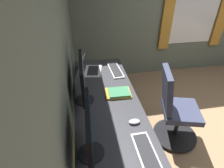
{
  "coord_description": "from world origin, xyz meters",
  "views": [
    {
      "loc": [
        -1.07,
        2.1,
        1.92
      ],
      "look_at": [
        0.39,
        1.84,
        0.95
      ],
      "focal_mm": 28.85,
      "sensor_mm": 36.0,
      "label": 1
    }
  ],
  "objects_px": {
    "keyboard_main": "(115,70)",
    "book_stack_near": "(118,93)",
    "mouse_main": "(134,122)",
    "office_chair": "(175,110)",
    "laptop_leftmost": "(88,68)",
    "monitor_secondary": "(90,130)",
    "keyboard_spare": "(147,155)",
    "drawer_pedestal": "(102,109)",
    "monitor_primary": "(83,79)"
  },
  "relations": [
    {
      "from": "keyboard_spare",
      "to": "office_chair",
      "type": "bearing_deg",
      "value": -41.51
    },
    {
      "from": "drawer_pedestal",
      "to": "monitor_secondary",
      "type": "relative_size",
      "value": 1.33
    },
    {
      "from": "keyboard_spare",
      "to": "book_stack_near",
      "type": "distance_m",
      "value": 0.8
    },
    {
      "from": "monitor_secondary",
      "to": "mouse_main",
      "type": "relative_size",
      "value": 5.02
    },
    {
      "from": "monitor_secondary",
      "to": "drawer_pedestal",
      "type": "bearing_deg",
      "value": -11.2
    },
    {
      "from": "book_stack_near",
      "to": "keyboard_main",
      "type": "bearing_deg",
      "value": -7.47
    },
    {
      "from": "keyboard_main",
      "to": "office_chair",
      "type": "relative_size",
      "value": 0.44
    },
    {
      "from": "laptop_leftmost",
      "to": "monitor_primary",
      "type": "bearing_deg",
      "value": 172.87
    },
    {
      "from": "monitor_secondary",
      "to": "laptop_leftmost",
      "type": "xyz_separation_m",
      "value": [
        1.28,
        -0.06,
        -0.2
      ]
    },
    {
      "from": "monitor_secondary",
      "to": "keyboard_spare",
      "type": "height_order",
      "value": "monitor_secondary"
    },
    {
      "from": "monitor_secondary",
      "to": "book_stack_near",
      "type": "distance_m",
      "value": 0.82
    },
    {
      "from": "mouse_main",
      "to": "book_stack_near",
      "type": "relative_size",
      "value": 0.36
    },
    {
      "from": "monitor_primary",
      "to": "keyboard_spare",
      "type": "bearing_deg",
      "value": -150.39
    },
    {
      "from": "monitor_secondary",
      "to": "book_stack_near",
      "type": "bearing_deg",
      "value": -26.58
    },
    {
      "from": "drawer_pedestal",
      "to": "keyboard_main",
      "type": "xyz_separation_m",
      "value": [
        0.3,
        -0.24,
        0.39
      ]
    },
    {
      "from": "keyboard_main",
      "to": "book_stack_near",
      "type": "distance_m",
      "value": 0.53
    },
    {
      "from": "monitor_primary",
      "to": "book_stack_near",
      "type": "relative_size",
      "value": 1.88
    },
    {
      "from": "monitor_secondary",
      "to": "mouse_main",
      "type": "bearing_deg",
      "value": -58.69
    },
    {
      "from": "office_chair",
      "to": "keyboard_main",
      "type": "bearing_deg",
      "value": 45.27
    },
    {
      "from": "laptop_leftmost",
      "to": "mouse_main",
      "type": "xyz_separation_m",
      "value": [
        -1.03,
        -0.35,
        -0.03
      ]
    },
    {
      "from": "monitor_secondary",
      "to": "office_chair",
      "type": "height_order",
      "value": "monitor_secondary"
    },
    {
      "from": "laptop_leftmost",
      "to": "keyboard_spare",
      "type": "bearing_deg",
      "value": -165.79
    },
    {
      "from": "keyboard_main",
      "to": "book_stack_near",
      "type": "height_order",
      "value": "book_stack_near"
    },
    {
      "from": "mouse_main",
      "to": "monitor_primary",
      "type": "bearing_deg",
      "value": 46.1
    },
    {
      "from": "drawer_pedestal",
      "to": "laptop_leftmost",
      "type": "bearing_deg",
      "value": 19.69
    },
    {
      "from": "keyboard_main",
      "to": "monitor_secondary",
      "type": "bearing_deg",
      "value": 161.06
    },
    {
      "from": "drawer_pedestal",
      "to": "office_chair",
      "type": "distance_m",
      "value": 0.92
    },
    {
      "from": "monitor_secondary",
      "to": "keyboard_main",
      "type": "bearing_deg",
      "value": -18.94
    },
    {
      "from": "drawer_pedestal",
      "to": "keyboard_main",
      "type": "relative_size",
      "value": 1.63
    },
    {
      "from": "drawer_pedestal",
      "to": "mouse_main",
      "type": "height_order",
      "value": "mouse_main"
    },
    {
      "from": "laptop_leftmost",
      "to": "keyboard_main",
      "type": "height_order",
      "value": "laptop_leftmost"
    },
    {
      "from": "drawer_pedestal",
      "to": "monitor_primary",
      "type": "height_order",
      "value": "monitor_primary"
    },
    {
      "from": "laptop_leftmost",
      "to": "book_stack_near",
      "type": "distance_m",
      "value": 0.64
    },
    {
      "from": "laptop_leftmost",
      "to": "keyboard_main",
      "type": "distance_m",
      "value": 0.37
    },
    {
      "from": "keyboard_main",
      "to": "laptop_leftmost",
      "type": "bearing_deg",
      "value": 82.2
    },
    {
      "from": "keyboard_main",
      "to": "mouse_main",
      "type": "relative_size",
      "value": 4.11
    },
    {
      "from": "drawer_pedestal",
      "to": "office_chair",
      "type": "height_order",
      "value": "office_chair"
    },
    {
      "from": "monitor_secondary",
      "to": "keyboard_main",
      "type": "distance_m",
      "value": 1.32
    },
    {
      "from": "monitor_secondary",
      "to": "mouse_main",
      "type": "distance_m",
      "value": 0.53
    },
    {
      "from": "monitor_secondary",
      "to": "laptop_leftmost",
      "type": "bearing_deg",
      "value": -2.66
    },
    {
      "from": "office_chair",
      "to": "laptop_leftmost",
      "type": "bearing_deg",
      "value": 56.0
    },
    {
      "from": "keyboard_spare",
      "to": "book_stack_near",
      "type": "bearing_deg",
      "value": 3.86
    },
    {
      "from": "monitor_primary",
      "to": "laptop_leftmost",
      "type": "relative_size",
      "value": 1.45
    },
    {
      "from": "mouse_main",
      "to": "book_stack_near",
      "type": "xyz_separation_m",
      "value": [
        0.46,
        0.05,
        0.0
      ]
    },
    {
      "from": "laptop_leftmost",
      "to": "office_chair",
      "type": "xyz_separation_m",
      "value": [
        -0.66,
        -0.98,
        -0.32
      ]
    },
    {
      "from": "monitor_secondary",
      "to": "office_chair",
      "type": "xyz_separation_m",
      "value": [
        0.62,
        -1.04,
        -0.52
      ]
    },
    {
      "from": "laptop_leftmost",
      "to": "keyboard_spare",
      "type": "distance_m",
      "value": 1.42
    },
    {
      "from": "drawer_pedestal",
      "to": "keyboard_spare",
      "type": "xyz_separation_m",
      "value": [
        -1.02,
        -0.22,
        0.39
      ]
    },
    {
      "from": "keyboard_spare",
      "to": "book_stack_near",
      "type": "height_order",
      "value": "book_stack_near"
    },
    {
      "from": "laptop_leftmost",
      "to": "keyboard_main",
      "type": "xyz_separation_m",
      "value": [
        -0.05,
        -0.36,
        -0.04
      ]
    }
  ]
}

